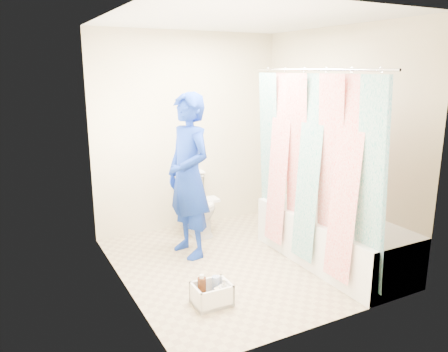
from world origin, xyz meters
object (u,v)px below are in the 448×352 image
bathtub (332,237)px  plumber (189,176)px  cleaning_caddy (213,294)px  toilet (197,203)px

bathtub → plumber: size_ratio=1.01×
plumber → cleaning_caddy: 1.34m
bathtub → toilet: 1.69m
bathtub → cleaning_caddy: bathtub is taller
toilet → plumber: size_ratio=0.42×
plumber → cleaning_caddy: size_ratio=5.46×
cleaning_caddy → bathtub: bearing=8.3°
toilet → plumber: (-0.34, -0.57, 0.50)m
plumber → cleaning_caddy: plumber is taller
bathtub → plumber: plumber is taller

